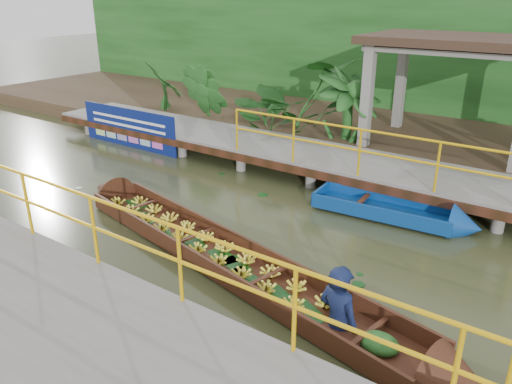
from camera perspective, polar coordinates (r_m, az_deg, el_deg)
The scene contains 10 objects.
ground at distance 10.07m, azimuth -6.37°, elevation -2.79°, with size 80.00×80.00×0.00m, color #2B2E17.
land_strip at distance 16.05m, azimuth 11.61°, elevation 7.21°, with size 30.00×8.00×0.45m, color #332519.
far_dock at distance 12.47m, azimuth 4.03°, elevation 4.58°, with size 16.00×2.06×1.66m.
near_dock at distance 6.95m, azimuth -23.78°, elevation -14.25°, with size 18.00×2.40×1.73m.
pavilion at distance 13.53m, azimuth 22.29°, elevation 14.57°, with size 4.40×3.00×3.00m.
foliage_backdrop at distance 18.01m, azimuth 15.43°, elevation 14.23°, with size 30.00×0.80×4.00m, color #153F14.
vendor_boat at distance 7.91m, azimuth -1.51°, elevation -7.80°, with size 9.04×2.68×2.17m.
moored_blue_boat at distance 10.14m, azimuth 18.55°, elevation -2.84°, with size 3.29×1.09×0.77m.
blue_banner at distance 14.83m, azimuth -14.37°, elevation 7.09°, with size 3.67×0.04×1.15m.
tropical_plants at distance 13.73m, azimuth 9.34°, elevation 9.40°, with size 14.31×1.31×1.64m.
Camera 1 is at (6.15, -6.78, 4.20)m, focal length 35.00 mm.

